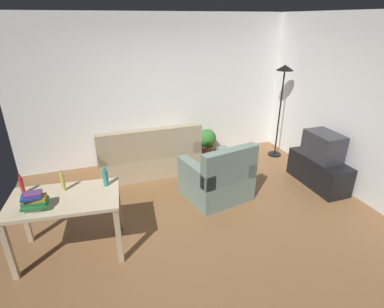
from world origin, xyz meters
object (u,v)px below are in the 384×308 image
at_px(potted_plant, 207,141).
at_px(bottle_squat, 63,182).
at_px(tv_stand, 318,171).
at_px(torchiere_lamp, 283,87).
at_px(bottle_tall, 105,177).
at_px(couch, 149,156).
at_px(book_stack, 34,201).
at_px(tv, 323,146).
at_px(armchair, 218,179).
at_px(bottle_red, 22,185).
at_px(desk, 65,206).

height_order(potted_plant, bottle_squat, bottle_squat).
bearing_deg(tv_stand, torchiere_lamp, 0.00).
relative_size(tv_stand, bottle_tall, 4.45).
bearing_deg(tv_stand, bottle_tall, 94.26).
bearing_deg(couch, bottle_squat, 50.93).
xyz_separation_m(couch, torchiere_lamp, (2.60, -0.11, 1.11)).
xyz_separation_m(couch, bottle_squat, (-1.30, -1.60, 0.57)).
distance_m(bottle_tall, book_stack, 0.79).
relative_size(tv_stand, tv, 1.83).
relative_size(tv, armchair, 0.57).
height_order(torchiere_lamp, bottle_tall, torchiere_lamp).
height_order(couch, bottle_red, bottle_red).
xyz_separation_m(bottle_red, bottle_tall, (0.91, -0.13, 0.00)).
relative_size(tv, bottle_squat, 2.27).
relative_size(torchiere_lamp, bottle_red, 7.53).
distance_m(couch, potted_plant, 1.30).
bearing_deg(desk, bottle_red, 156.64).
distance_m(potted_plant, bottle_squat, 3.24).
bearing_deg(armchair, tv_stand, 162.93).
xyz_separation_m(tv_stand, armchair, (-1.77, 0.18, 0.08)).
bearing_deg(potted_plant, book_stack, -141.84).
xyz_separation_m(potted_plant, armchair, (-0.42, -1.51, -0.01)).
bearing_deg(tv, tv_stand, 90.00).
xyz_separation_m(armchair, book_stack, (-2.40, -0.70, 0.54)).
xyz_separation_m(potted_plant, bottle_squat, (-2.55, -1.91, 0.55)).
distance_m(tv, book_stack, 4.21).
xyz_separation_m(tv_stand, desk, (-3.90, -0.37, 0.41)).
distance_m(tv_stand, tv, 0.46).
height_order(tv_stand, tv, tv).
height_order(desk, bottle_squat, bottle_squat).
height_order(couch, tv_stand, couch).
relative_size(torchiere_lamp, armchair, 1.73).
height_order(armchair, book_stack, book_stack).
height_order(armchair, bottle_red, bottle_red).
relative_size(tv, bottle_tall, 2.43).
bearing_deg(bottle_red, bottle_tall, -8.17).
bearing_deg(bottle_tall, tv, 4.26).
bearing_deg(bottle_squat, armchair, 10.49).
bearing_deg(bottle_red, potted_plant, 31.29).
xyz_separation_m(tv, armchair, (-1.77, 0.18, -0.38)).
bearing_deg(armchair, bottle_tall, 3.40).
distance_m(bottle_red, bottle_squat, 0.45).
height_order(torchiere_lamp, armchair, torchiere_lamp).
height_order(torchiere_lamp, book_stack, torchiere_lamp).
distance_m(tv, armchair, 1.82).
xyz_separation_m(tv_stand, bottle_tall, (-3.43, -0.26, 0.63)).
distance_m(torchiere_lamp, bottle_red, 4.59).
relative_size(bottle_red, book_stack, 0.89).
bearing_deg(book_stack, couch, 50.62).
bearing_deg(tv_stand, armchair, 84.20).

